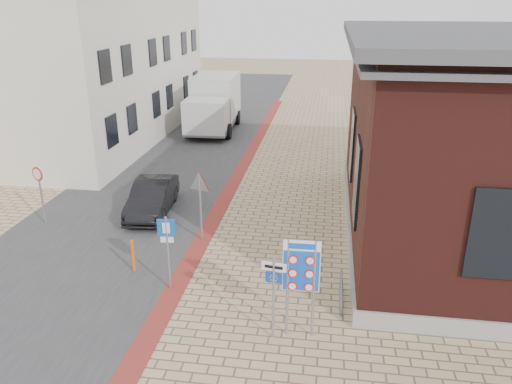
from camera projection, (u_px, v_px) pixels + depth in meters
The scene contains 15 objects.
ground at pixel (230, 341), 12.02m from camera, with size 120.00×120.00×0.00m, color tan.
road_strip at pixel (184, 153), 26.59m from camera, with size 7.00×60.00×0.02m, color #38383A.
curb_strip at pixel (230, 189), 21.50m from camera, with size 0.60×40.00×0.02m, color maroon.
townhouse_near at pixel (46, 80), 23.07m from camera, with size 7.40×6.40×8.30m.
townhouse_mid at pixel (101, 57), 28.46m from camera, with size 7.40×6.40×9.10m.
townhouse_far at pixel (140, 54), 34.13m from camera, with size 7.40×6.40×8.30m.
bike_rack at pixel (341, 291), 13.59m from camera, with size 0.08×1.80×0.60m.
sedan at pixel (152, 197), 19.01m from camera, with size 1.34×3.85×1.27m, color black.
box_truck at pixel (214, 103), 30.61m from camera, with size 2.88×6.36×3.27m.
border_sign at pixel (301, 269), 11.59m from camera, with size 0.88×0.08×2.57m.
essen_sign at pixel (274, 286), 11.64m from camera, with size 0.59×0.12×2.19m.
parking_sign at pixel (167, 242), 13.60m from camera, with size 0.49×0.09×2.24m.
yield_sign at pixel (200, 190), 16.35m from camera, with size 0.83×0.32×2.42m.
speed_sign at pixel (40, 187), 17.66m from camera, with size 0.50×0.22×2.22m.
bollard at pixel (133, 256), 14.89m from camera, with size 0.09×0.09×1.05m, color #FF5B0D.
Camera 1 is at (2.06, -9.70, 7.70)m, focal length 35.00 mm.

